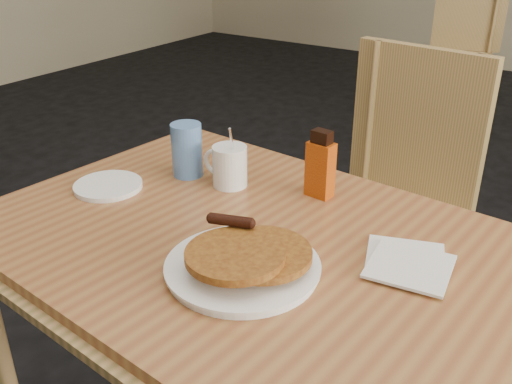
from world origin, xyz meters
TOP-DOWN VIEW (x-y plane):
  - main_table at (0.02, 0.02)m, footprint 1.31×0.95m
  - chair_main_far at (0.04, 0.80)m, footprint 0.50×0.51m
  - chair_wall_extra at (-0.44, 3.14)m, footprint 0.54×0.54m
  - pancake_plate at (0.06, -0.10)m, footprint 0.29×0.29m
  - coffee_mug at (-0.19, 0.19)m, footprint 0.12×0.08m
  - syrup_bottle at (0.02, 0.27)m, footprint 0.06×0.05m
  - napkin_stack at (0.30, 0.09)m, footprint 0.19×0.20m
  - blue_tumbler at (-0.31, 0.19)m, footprint 0.08×0.08m
  - side_saucer at (-0.42, 0.02)m, footprint 0.18×0.18m

SIDE VIEW (x-z plane):
  - chair_main_far at x=0.04m, z-range 0.10..1.09m
  - chair_wall_extra at x=-0.44m, z-range 0.10..1.11m
  - main_table at x=0.02m, z-range 0.33..1.08m
  - napkin_stack at x=0.30m, z-range 0.75..0.76m
  - side_saucer at x=-0.42m, z-range 0.75..0.76m
  - pancake_plate at x=0.06m, z-range 0.73..0.82m
  - coffee_mug at x=-0.19m, z-range 0.72..0.88m
  - blue_tumbler at x=-0.31m, z-range 0.75..0.89m
  - syrup_bottle at x=0.02m, z-range 0.74..0.91m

